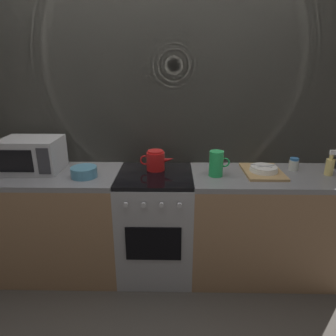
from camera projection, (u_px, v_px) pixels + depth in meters
ground_plane at (156, 268)px, 2.68m from camera, size 8.00×8.00×0.00m
back_wall at (157, 129)px, 2.59m from camera, size 3.60×0.05×2.40m
counter_left at (51, 223)px, 2.55m from camera, size 1.20×0.60×0.90m
stove_unit at (156, 224)px, 2.53m from camera, size 0.60×0.63×0.90m
counter_right at (262, 225)px, 2.52m from camera, size 1.20×0.60×0.90m
microwave at (32, 155)px, 2.42m from camera, size 0.46×0.35×0.27m
kettle at (155, 160)px, 2.45m from camera, size 0.28×0.15×0.17m
mixing_bowl at (84, 172)px, 2.31m from camera, size 0.20×0.20×0.08m
pitcher at (216, 164)px, 2.31m from camera, size 0.16×0.11×0.20m
dish_pile at (263, 170)px, 2.39m from camera, size 0.30×0.40×0.07m
spice_jar at (294, 164)px, 2.45m from camera, size 0.08×0.08×0.10m
spray_bottle at (330, 165)px, 2.33m from camera, size 0.08×0.06×0.20m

